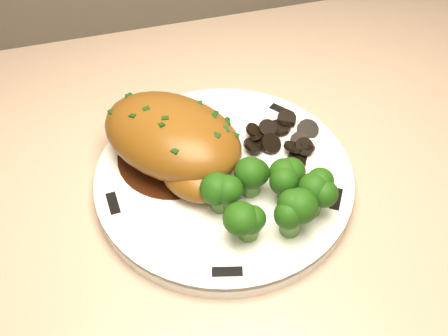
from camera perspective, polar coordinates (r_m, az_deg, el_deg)
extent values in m
cube|color=tan|center=(0.62, -3.67, -3.22)|extent=(2.06, 0.68, 0.03)
cylinder|color=white|center=(0.60, 0.00, -1.20)|extent=(0.36, 0.36, 0.02)
cube|color=black|center=(0.67, 5.86, 5.84)|extent=(0.03, 0.03, 0.00)
cube|color=black|center=(0.66, -6.30, 5.63)|extent=(0.03, 0.02, 0.00)
cube|color=black|center=(0.58, -11.20, -3.55)|extent=(0.01, 0.03, 0.00)
cube|color=black|center=(0.52, 0.33, -10.51)|extent=(0.03, 0.02, 0.00)
cube|color=black|center=(0.58, 11.31, -3.11)|extent=(0.02, 0.03, 0.00)
cylinder|color=black|center=(0.61, -5.10, 1.23)|extent=(0.12, 0.12, 0.00)
ellipsoid|color=brown|center=(0.59, -5.30, 3.25)|extent=(0.19, 0.19, 0.06)
ellipsoid|color=brown|center=(0.57, -2.93, -0.99)|extent=(0.09, 0.09, 0.03)
cube|color=#0F340A|center=(0.60, -8.89, 6.90)|extent=(0.01, 0.01, 0.00)
cube|color=#0F340A|center=(0.59, -7.47, 6.57)|extent=(0.01, 0.01, 0.00)
cube|color=#0F340A|center=(0.58, -5.97, 6.05)|extent=(0.01, 0.01, 0.00)
cube|color=#0F340A|center=(0.57, -4.41, 5.37)|extent=(0.01, 0.01, 0.00)
cube|color=#0F340A|center=(0.56, -2.80, 4.53)|extent=(0.01, 0.01, 0.00)
cube|color=#0F340A|center=(0.56, -1.15, 3.50)|extent=(0.01, 0.01, 0.00)
cylinder|color=black|center=(0.64, 8.75, 2.95)|extent=(0.02, 0.02, 0.01)
cylinder|color=black|center=(0.64, 8.27, 3.69)|extent=(0.02, 0.02, 0.01)
cylinder|color=black|center=(0.64, 7.41, 4.25)|extent=(0.02, 0.02, 0.01)
cylinder|color=black|center=(0.64, 6.23, 3.95)|extent=(0.02, 0.02, 0.01)
cylinder|color=black|center=(0.64, 5.05, 4.06)|extent=(0.02, 0.02, 0.01)
cylinder|color=black|center=(0.63, 3.94, 3.95)|extent=(0.02, 0.03, 0.02)
cylinder|color=black|center=(0.63, 3.05, 3.00)|extent=(0.03, 0.03, 0.01)
cylinder|color=black|center=(0.62, 2.59, 2.60)|extent=(0.03, 0.03, 0.00)
cylinder|color=black|center=(0.61, 2.61, 2.18)|extent=(0.02, 0.02, 0.01)
cylinder|color=black|center=(0.61, 3.08, 1.19)|extent=(0.03, 0.03, 0.02)
cylinder|color=black|center=(0.61, 4.00, 1.02)|extent=(0.03, 0.03, 0.01)
cylinder|color=black|center=(0.60, 5.21, 1.10)|extent=(0.03, 0.03, 0.02)
cylinder|color=black|center=(0.61, 6.44, 0.80)|extent=(0.02, 0.02, 0.01)
cylinder|color=black|center=(0.61, 7.61, 1.38)|extent=(0.03, 0.03, 0.01)
cylinder|color=black|center=(0.62, 8.48, 2.13)|extent=(0.04, 0.03, 0.02)
cylinder|color=black|center=(0.63, 8.81, 2.33)|extent=(0.04, 0.03, 0.02)
cylinder|color=#538036|center=(0.56, -0.36, -3.14)|extent=(0.02, 0.02, 0.03)
sphere|color=black|center=(0.54, -0.36, -1.96)|extent=(0.03, 0.03, 0.03)
cylinder|color=#538036|center=(0.57, 2.68, -1.56)|extent=(0.02, 0.02, 0.03)
sphere|color=black|center=(0.56, 2.74, -0.37)|extent=(0.03, 0.03, 0.03)
cylinder|color=#538036|center=(0.57, 6.48, -2.14)|extent=(0.02, 0.02, 0.03)
sphere|color=black|center=(0.55, 6.64, -0.96)|extent=(0.03, 0.03, 0.03)
cylinder|color=#538036|center=(0.54, 2.52, -6.00)|extent=(0.02, 0.02, 0.03)
sphere|color=black|center=(0.52, 2.59, -4.85)|extent=(0.03, 0.03, 0.03)
cylinder|color=#538036|center=(0.54, 6.75, -5.54)|extent=(0.02, 0.02, 0.03)
sphere|color=black|center=(0.53, 6.92, -4.39)|extent=(0.03, 0.03, 0.03)
cylinder|color=#538036|center=(0.56, 8.91, -3.52)|extent=(0.02, 0.02, 0.03)
sphere|color=black|center=(0.55, 9.13, -2.36)|extent=(0.03, 0.03, 0.03)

